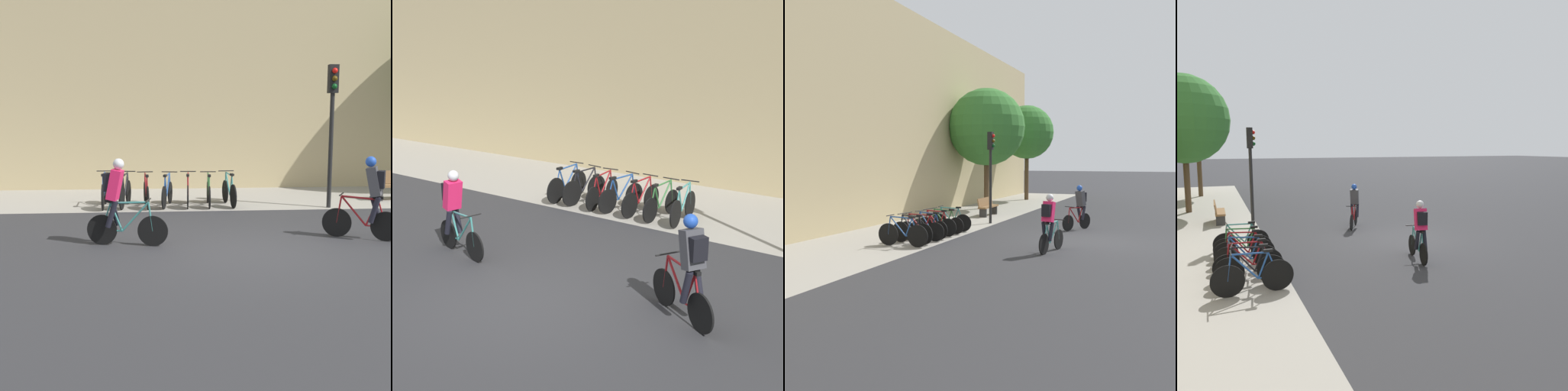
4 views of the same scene
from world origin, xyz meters
TOP-DOWN VIEW (x-y plane):
  - ground at (0.00, 0.00)m, footprint 200.00×200.00m
  - kerb_strip at (0.00, 6.75)m, footprint 44.00×4.50m
  - building_facade at (0.00, 9.30)m, footprint 44.00×0.60m
  - cyclist_pink at (-2.60, 0.81)m, footprint 1.63×0.55m
  - cyclist_grey at (2.60, 0.87)m, footprint 1.43×0.83m
  - parked_bike_0 at (-3.28, 5.38)m, footprint 0.46×1.78m
  - parked_bike_1 at (-2.68, 5.38)m, footprint 0.46×1.64m
  - parked_bike_2 at (-2.09, 5.38)m, footprint 0.46×1.69m
  - parked_bike_3 at (-1.50, 5.38)m, footprint 0.50×1.61m
  - parked_bike_4 at (-0.90, 5.38)m, footprint 0.46×1.62m
  - parked_bike_5 at (-0.31, 5.38)m, footprint 0.46×1.64m
  - parked_bike_6 at (0.28, 5.38)m, footprint 0.46×1.65m

SIDE VIEW (x-z plane):
  - ground at x=0.00m, z-range 0.00..0.00m
  - kerb_strip at x=0.00m, z-range 0.00..0.01m
  - parked_bike_5 at x=-0.31m, z-range -0.09..0.86m
  - parked_bike_3 at x=-1.50m, z-range -0.09..0.87m
  - parked_bike_2 at x=-2.09m, z-range -0.09..0.87m
  - parked_bike_4 at x=-0.90m, z-range -0.09..0.88m
  - parked_bike_6 at x=0.28m, z-range -0.09..0.88m
  - parked_bike_1 at x=-2.68m, z-range -0.08..0.90m
  - parked_bike_0 at x=-3.28m, z-range -0.08..0.91m
  - cyclist_pink at x=-2.60m, z-range 0.07..1.82m
  - cyclist_grey at x=2.60m, z-range 0.07..1.82m
  - building_facade at x=0.00m, z-range 0.00..9.67m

